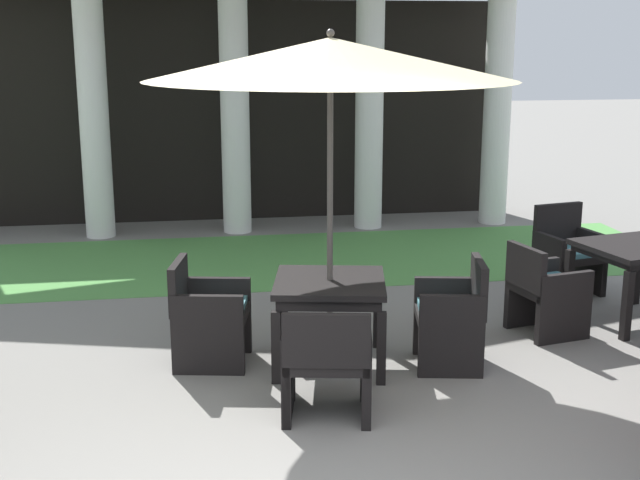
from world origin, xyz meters
TOP-DOWN VIEW (x-y plane):
  - lawn_strip at (0.00, 5.82)m, footprint 10.21×2.56m
  - patio_table_mid_right at (0.42, 2.49)m, footprint 1.01×1.01m
  - patio_umbrella_mid_right at (0.42, 2.49)m, footprint 2.79×2.79m
  - patio_chair_mid_right_east at (1.38, 2.30)m, footprint 0.61×0.64m
  - patio_chair_mid_right_south at (0.24, 1.53)m, footprint 0.69×0.63m
  - patio_chair_mid_right_west at (-0.53, 2.67)m, footprint 0.67×0.65m
  - patio_table_far_back at (3.35, 3.10)m, footprint 1.03×1.03m
  - patio_chair_far_back_north at (3.15, 4.04)m, footprint 0.67×0.61m
  - patio_chair_far_back_west at (2.41, 2.90)m, footprint 0.64×0.64m

SIDE VIEW (x-z plane):
  - lawn_strip at x=0.00m, z-range 0.00..0.01m
  - patio_chair_far_back_west at x=2.41m, z-range -0.02..0.79m
  - patio_chair_mid_right_south at x=0.24m, z-range -0.01..0.81m
  - patio_chair_mid_right_west at x=-0.53m, z-range -0.02..0.82m
  - patio_chair_far_back_north at x=3.15m, z-range -0.05..0.85m
  - patio_chair_mid_right_east at x=1.38m, z-range -0.02..0.84m
  - patio_table_mid_right at x=0.42m, z-range 0.25..0.95m
  - patio_table_far_back at x=3.35m, z-range 0.26..0.99m
  - patio_umbrella_mid_right at x=0.42m, z-range 1.08..3.70m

